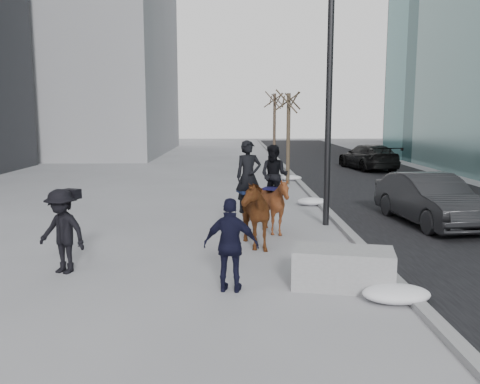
{
  "coord_description": "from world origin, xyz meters",
  "views": [
    {
      "loc": [
        -0.14,
        -10.29,
        3.25
      ],
      "look_at": [
        0.0,
        1.2,
        1.5
      ],
      "focal_mm": 38.0,
      "sensor_mm": 36.0,
      "label": 1
    }
  ],
  "objects_px": {
    "planter": "(343,268)",
    "mounted_right": "(274,199)",
    "mounted_left": "(249,207)",
    "car_near": "(430,199)"
  },
  "relations": [
    {
      "from": "planter",
      "to": "mounted_right",
      "type": "xyz_separation_m",
      "value": [
        -0.96,
        4.4,
        0.61
      ]
    },
    {
      "from": "planter",
      "to": "mounted_left",
      "type": "relative_size",
      "value": 0.71
    },
    {
      "from": "mounted_left",
      "to": "mounted_right",
      "type": "distance_m",
      "value": 1.48
    },
    {
      "from": "car_near",
      "to": "mounted_right",
      "type": "height_order",
      "value": "mounted_right"
    },
    {
      "from": "mounted_left",
      "to": "mounted_right",
      "type": "xyz_separation_m",
      "value": [
        0.74,
        1.28,
        0.0
      ]
    },
    {
      "from": "planter",
      "to": "car_near",
      "type": "distance_m",
      "value": 6.74
    },
    {
      "from": "car_near",
      "to": "mounted_right",
      "type": "xyz_separation_m",
      "value": [
        -4.74,
        -1.17,
        0.22
      ]
    },
    {
      "from": "planter",
      "to": "car_near",
      "type": "relative_size",
      "value": 0.41
    },
    {
      "from": "mounted_right",
      "to": "car_near",
      "type": "bearing_deg",
      "value": 13.87
    },
    {
      "from": "car_near",
      "to": "mounted_left",
      "type": "relative_size",
      "value": 1.75
    }
  ]
}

